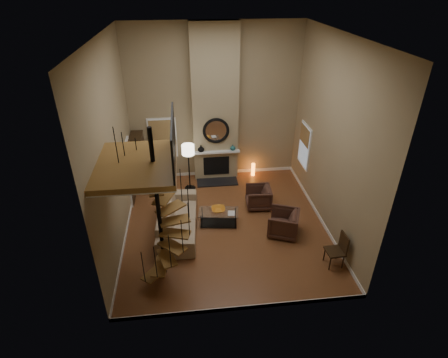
{
  "coord_description": "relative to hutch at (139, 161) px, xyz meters",
  "views": [
    {
      "loc": [
        -1.06,
        -8.76,
        6.76
      ],
      "look_at": [
        0.0,
        0.4,
        1.4
      ],
      "focal_mm": 28.55,
      "sensor_mm": 36.0,
      "label": 1
    }
  ],
  "objects": [
    {
      "name": "armchair_far",
      "position": [
        4.49,
        -3.42,
        -0.6
      ],
      "size": [
        1.12,
        1.1,
        0.79
      ],
      "primitive_type": "imported",
      "rotation": [
        0.0,
        0.0,
        -1.94
      ],
      "color": "#492B21",
      "rests_on": "ground"
    },
    {
      "name": "firebox",
      "position": [
        2.77,
        0.07,
        -0.4
      ],
      "size": [
        0.95,
        0.02,
        0.72
      ],
      "primitive_type": "cube",
      "color": "black",
      "rests_on": "chimney_breast"
    },
    {
      "name": "mirror_frame",
      "position": [
        2.77,
        0.05,
        1.0
      ],
      "size": [
        0.94,
        0.1,
        0.94
      ],
      "primitive_type": "torus",
      "rotation": [
        1.57,
        0.0,
        0.0
      ],
      "color": "black",
      "rests_on": "chimney_breast"
    },
    {
      "name": "back_wall",
      "position": [
        2.77,
        0.46,
        1.8
      ],
      "size": [
        6.0,
        0.02,
        5.5
      ],
      "primitive_type": "cube",
      "color": "#968460",
      "rests_on": "ground"
    },
    {
      "name": "accent_lamp",
      "position": [
        4.19,
        0.17,
        -0.7
      ],
      "size": [
        0.14,
        0.14,
        0.49
      ],
      "primitive_type": "cylinder",
      "color": "orange",
      "rests_on": "ground"
    },
    {
      "name": "baseboard_right",
      "position": [
        5.76,
        -2.79,
        -0.89
      ],
      "size": [
        0.02,
        6.5,
        0.12
      ],
      "primitive_type": "cube",
      "color": "white",
      "rests_on": "ground"
    },
    {
      "name": "front_wall",
      "position": [
        2.77,
        -6.04,
        1.8
      ],
      "size": [
        6.0,
        0.02,
        5.5
      ],
      "primitive_type": "cube",
      "color": "#968460",
      "rests_on": "ground"
    },
    {
      "name": "window_right",
      "position": [
        5.74,
        -0.79,
        0.68
      ],
      "size": [
        0.06,
        1.02,
        1.52
      ],
      "color": "white",
      "rests_on": "right_wall"
    },
    {
      "name": "mirror_disc",
      "position": [
        2.77,
        0.06,
        1.0
      ],
      "size": [
        0.8,
        0.01,
        0.8
      ],
      "primitive_type": "cylinder",
      "rotation": [
        1.57,
        0.0,
        0.0
      ],
      "color": "white",
      "rests_on": "chimney_breast"
    },
    {
      "name": "side_chair",
      "position": [
        5.5,
        -4.83,
        -0.42
      ],
      "size": [
        0.48,
        0.48,
        0.97
      ],
      "color": "#332011",
      "rests_on": "ground"
    },
    {
      "name": "window_back",
      "position": [
        0.87,
        0.43,
        0.67
      ],
      "size": [
        1.02,
        0.06,
        1.52
      ],
      "color": "white",
      "rests_on": "back_wall"
    },
    {
      "name": "vase_right",
      "position": [
        3.37,
        0.03,
        0.33
      ],
      "size": [
        0.2,
        0.2,
        0.21
      ],
      "primitive_type": "imported",
      "color": "#174D53",
      "rests_on": "mantel"
    },
    {
      "name": "vase_left",
      "position": [
        2.22,
        0.03,
        0.35
      ],
      "size": [
        0.24,
        0.24,
        0.25
      ],
      "primitive_type": "imported",
      "color": "black",
      "rests_on": "mantel"
    },
    {
      "name": "armchair_near",
      "position": [
        4.04,
        -1.93,
        -0.6
      ],
      "size": [
        0.86,
        0.83,
        0.73
      ],
      "primitive_type": "imported",
      "rotation": [
        0.0,
        0.0,
        -1.64
      ],
      "color": "#492B21",
      "rests_on": "ground"
    },
    {
      "name": "book",
      "position": [
        2.91,
        -2.87,
        -0.49
      ],
      "size": [
        0.25,
        0.31,
        0.03
      ],
      "primitive_type": "imported",
      "rotation": [
        0.0,
        0.0,
        -0.17
      ],
      "color": "gray",
      "rests_on": "coffee_table"
    },
    {
      "name": "sofa",
      "position": [
        1.32,
        -2.82,
        -0.55
      ],
      "size": [
        1.25,
        2.82,
        0.81
      ],
      "primitive_type": "imported",
      "rotation": [
        0.0,
        0.0,
        1.51
      ],
      "color": "tan",
      "rests_on": "ground"
    },
    {
      "name": "baseboard_back",
      "position": [
        2.77,
        0.45,
        -0.89
      ],
      "size": [
        6.0,
        0.02,
        0.12
      ],
      "primitive_type": "cube",
      "color": "white",
      "rests_on": "ground"
    },
    {
      "name": "right_wall",
      "position": [
        5.77,
        -2.79,
        1.8
      ],
      "size": [
        0.02,
        6.5,
        5.5
      ],
      "primitive_type": "cube",
      "color": "#968460",
      "rests_on": "ground"
    },
    {
      "name": "ground",
      "position": [
        2.77,
        -2.79,
        -0.95
      ],
      "size": [
        6.0,
        6.5,
        0.01
      ],
      "primitive_type": "cube",
      "color": "brown",
      "rests_on": "ground"
    },
    {
      "name": "entry_door",
      "position": [
        -0.18,
        -0.99,
        0.1
      ],
      "size": [
        0.1,
        1.05,
        2.16
      ],
      "color": "white",
      "rests_on": "ground"
    },
    {
      "name": "ceiling",
      "position": [
        2.77,
        -2.79,
        4.54
      ],
      "size": [
        6.0,
        6.5,
        0.01
      ],
      "primitive_type": "cube",
      "color": "silver",
      "rests_on": "back_wall"
    },
    {
      "name": "bowl",
      "position": [
        2.56,
        -2.67,
        -0.45
      ],
      "size": [
        0.42,
        0.42,
        0.1
      ],
      "primitive_type": "imported",
      "color": "orange",
      "rests_on": "coffee_table"
    },
    {
      "name": "mantel",
      "position": [
        2.77,
        -0.01,
        0.2
      ],
      "size": [
        1.7,
        0.18,
        0.06
      ],
      "primitive_type": "cube",
      "color": "white",
      "rests_on": "chimney_breast"
    },
    {
      "name": "left_wall",
      "position": [
        -0.23,
        -2.79,
        1.8
      ],
      "size": [
        0.02,
        6.5,
        5.5
      ],
      "primitive_type": "cube",
      "color": "#968460",
      "rests_on": "ground"
    },
    {
      "name": "chimney_breast",
      "position": [
        2.77,
        0.27,
        1.8
      ],
      "size": [
        1.6,
        0.38,
        5.5
      ],
      "primitive_type": "cube",
      "color": "#978662",
      "rests_on": "ground"
    },
    {
      "name": "loft",
      "position": [
        0.73,
        -4.59,
        2.29
      ],
      "size": [
        1.7,
        2.2,
        1.09
      ],
      "color": "olive",
      "rests_on": "left_wall"
    },
    {
      "name": "coffee_table",
      "position": [
        2.56,
        -2.72,
        -0.67
      ],
      "size": [
        1.28,
        0.76,
        0.45
      ],
      "color": "silver",
      "rests_on": "ground"
    },
    {
      "name": "baseboard_front",
      "position": [
        2.77,
        -6.03,
        -0.89
      ],
      "size": [
        6.0,
        0.02,
        0.12
      ],
      "primitive_type": "cube",
      "color": "white",
      "rests_on": "ground"
    },
    {
      "name": "hutch",
      "position": [
        0.0,
        0.0,
        0.0
      ],
      "size": [
        0.42,
        0.89,
        1.98
      ],
      "primitive_type": "cube",
      "color": "#332011",
      "rests_on": "ground"
    },
    {
      "name": "baseboard_left",
      "position": [
        -0.22,
        -2.79,
        -0.89
      ],
      "size": [
        0.02,
        6.5,
        0.12
      ],
      "primitive_type": "cube",
      "color": "white",
      "rests_on": "ground"
    },
    {
      "name": "hearth",
      "position": [
        2.77,
        -0.22,
        -0.93
      ],
      "size": [
        1.5,
        0.6,
        0.04
      ],
      "primitive_type": "cube",
      "color": "black",
      "rests_on": "ground"
    },
    {
      "name": "spiral_stair",
      "position": [
        0.99,
        -4.58,
        0.83
      ],
      "size": [
        1.47,
        1.47,
        4.06
      ],
      "color": "black",
      "rests_on": "ground"
    },
    {
      "name": "floor_lamp",
      "position": [
        1.75,
        -0.54,
        0.46
      ],
      "size": [
        0.43,
        0.43,
        1.76
      ],
      "color": "black",
      "rests_on": "ground"
    }
  ]
}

